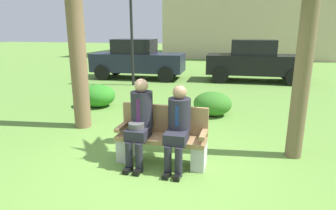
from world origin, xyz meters
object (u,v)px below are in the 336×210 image
Objects in this scene: seated_man_left at (140,118)px; park_bench at (162,138)px; shrub_mid_lawn at (212,104)px; parked_car_far at (255,61)px; seated_man_right at (178,123)px; parked_car_near at (138,59)px; shrub_near_bench at (97,95)px; street_lamp at (131,26)px.

park_bench is at bearing 20.74° from seated_man_left.
parked_car_far reaches higher than shrub_mid_lawn.
seated_man_left is 8.45m from parked_car_far.
parked_car_far is (1.59, 8.11, 0.44)m from park_bench.
park_bench is at bearing 156.34° from seated_man_right.
shrub_mid_lawn is at bearing 80.24° from park_bench.
parked_car_near is at bearing 128.22° from shrub_mid_lawn.
park_bench is 2.85m from shrub_mid_lawn.
seated_man_right is 8.50m from parked_car_near.
street_lamp is at bearing 93.97° from shrub_near_bench.
park_bench is 0.44m from seated_man_right.
parked_car_far is at bearing 76.94° from seated_man_left.
shrub_mid_lawn is 5.04m from street_lamp.
parked_car_far is (1.91, 8.23, 0.10)m from seated_man_left.
park_bench is 0.35× the size of parked_car_far.
park_bench is at bearing -99.76° from shrub_mid_lawn.
parked_car_near is at bearing 111.05° from seated_man_left.
parked_car_far is (1.11, 5.31, 0.54)m from shrub_mid_lawn.
shrub_mid_lawn is at bearing -0.50° from shrub_near_bench.
shrub_mid_lawn is 0.26× the size of street_lamp.
seated_man_left is 1.06× the size of seated_man_right.
seated_man_right is at bearing -23.66° from park_bench.
parked_car_far is at bearing 78.21° from shrub_mid_lawn.
seated_man_left is 3.06m from shrub_mid_lawn.
park_bench is 0.39× the size of street_lamp.
parked_car_near is (-2.97, 7.71, 0.10)m from seated_man_left.
seated_man_left reaches higher than seated_man_right.
seated_man_left is (-0.32, -0.12, 0.34)m from park_bench.
shrub_mid_lawn is 5.45m from parked_car_far.
parked_car_far reaches higher than shrub_near_bench.
shrub_mid_lawn is at bearing -101.79° from parked_car_far.
seated_man_left is at bearing -68.95° from parked_car_near.
seated_man_left reaches higher than shrub_near_bench.
seated_man_left reaches higher than park_bench.
shrub_near_bench is 4.83m from parked_car_near.
park_bench reaches higher than shrub_mid_lawn.
seated_man_right is 8.34m from parked_car_far.
shrub_near_bench is 0.25× the size of parked_car_near.
seated_man_right is at bearing -44.99° from shrub_near_bench.
parked_car_near is (-3.29, 7.59, 0.44)m from park_bench.
seated_man_left is at bearing -103.06° from parked_car_far.
parked_car_far is at bearing 80.96° from seated_man_right.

